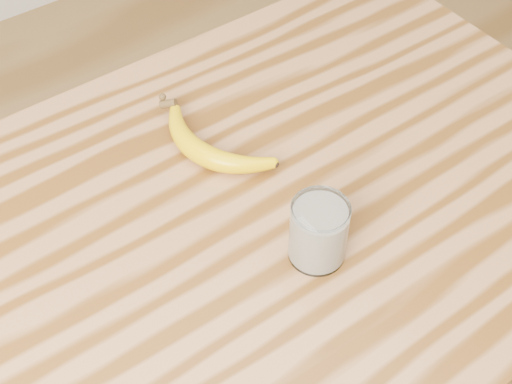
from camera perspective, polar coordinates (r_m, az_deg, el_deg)
table at (r=1.14m, az=-0.32°, el=-5.70°), size 1.20×0.80×0.90m
smoothie_glass at (r=0.96m, az=5.02°, el=-3.22°), size 0.08×0.08×0.10m
banana at (r=1.09m, az=-4.39°, el=3.04°), size 0.19×0.31×0.04m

